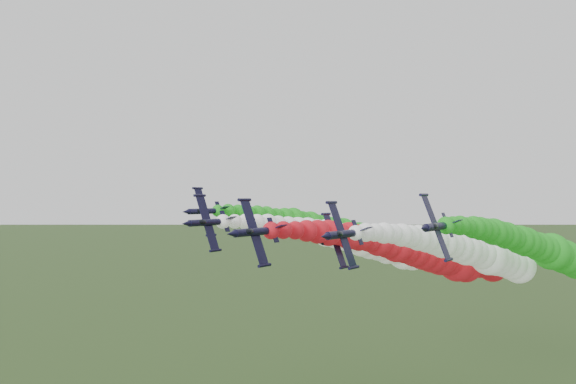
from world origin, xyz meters
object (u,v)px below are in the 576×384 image
jet_lead (421,253)px  jet_trail (456,256)px  jet_inner_right (479,254)px  jet_inner_left (368,244)px  jet_outer_right (544,250)px  jet_outer_left (352,234)px

jet_lead → jet_trail: jet_lead is taller
jet_inner_right → jet_lead: bearing=-143.5°
jet_lead → jet_inner_right: size_ratio=1.00×
jet_inner_left → jet_outer_right: size_ratio=1.00×
jet_outer_right → jet_trail: size_ratio=1.00×
jet_lead → jet_inner_left: jet_inner_left is taller
jet_lead → jet_inner_right: 11.33m
jet_inner_left → jet_inner_right: jet_inner_left is taller
jet_inner_right → jet_outer_right: (10.38, 7.56, 0.86)m
jet_lead → jet_outer_left: bearing=143.5°
jet_inner_right → jet_trail: 16.64m
jet_lead → jet_outer_left: (-24.79, 18.35, 1.69)m
jet_inner_left → jet_trail: size_ratio=1.00×
jet_inner_right → jet_trail: bearing=123.0°
jet_inner_left → jet_outer_right: jet_outer_right is taller
jet_lead → jet_outer_left: jet_outer_left is taller
jet_outer_right → jet_trail: (-19.36, 6.28, -2.95)m
jet_inner_right → jet_inner_left: bearing=179.5°
jet_outer_left → jet_inner_left: bearing=-48.4°
jet_inner_right → jet_trail: (-8.99, 13.84, -2.08)m
jet_outer_left → jet_trail: size_ratio=1.01×
jet_outer_right → jet_trail: jet_outer_right is taller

